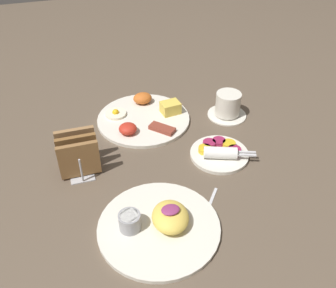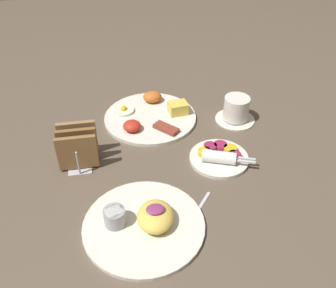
{
  "view_description": "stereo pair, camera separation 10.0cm",
  "coord_description": "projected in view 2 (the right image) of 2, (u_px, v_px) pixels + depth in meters",
  "views": [
    {
      "loc": [
        -0.16,
        -0.71,
        0.65
      ],
      "look_at": [
        0.07,
        0.04,
        0.03
      ],
      "focal_mm": 40.0,
      "sensor_mm": 36.0,
      "label": 1
    },
    {
      "loc": [
        -0.06,
        -0.74,
        0.65
      ],
      "look_at": [
        0.07,
        0.04,
        0.03
      ],
      "focal_mm": 40.0,
      "sensor_mm": 36.0,
      "label": 2
    }
  ],
  "objects": [
    {
      "name": "ground_plane",
      "position": [
        144.0,
        165.0,
        0.98
      ],
      "size": [
        3.0,
        3.0,
        0.0
      ],
      "primitive_type": "plane",
      "color": "brown"
    },
    {
      "name": "plate_breakfast",
      "position": [
        151.0,
        115.0,
        1.15
      ],
      "size": [
        0.28,
        0.28,
        0.05
      ],
      "color": "silver",
      "rests_on": "ground_plane"
    },
    {
      "name": "plate_condiments",
      "position": [
        219.0,
        156.0,
        0.99
      ],
      "size": [
        0.16,
        0.16,
        0.04
      ],
      "color": "silver",
      "rests_on": "ground_plane"
    },
    {
      "name": "plate_foreground",
      "position": [
        144.0,
        222.0,
        0.81
      ],
      "size": [
        0.27,
        0.27,
        0.06
      ],
      "color": "silver",
      "rests_on": "ground_plane"
    },
    {
      "name": "toast_rack",
      "position": [
        78.0,
        147.0,
        0.97
      ],
      "size": [
        0.1,
        0.12,
        0.1
      ],
      "color": "#B7B7BC",
      "rests_on": "ground_plane"
    },
    {
      "name": "coffee_cup",
      "position": [
        236.0,
        110.0,
        1.13
      ],
      "size": [
        0.12,
        0.12,
        0.08
      ],
      "color": "silver",
      "rests_on": "ground_plane"
    },
    {
      "name": "teaspoon",
      "position": [
        194.0,
        216.0,
        0.84
      ],
      "size": [
        0.09,
        0.1,
        0.01
      ],
      "color": "silver",
      "rests_on": "ground_plane"
    }
  ]
}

